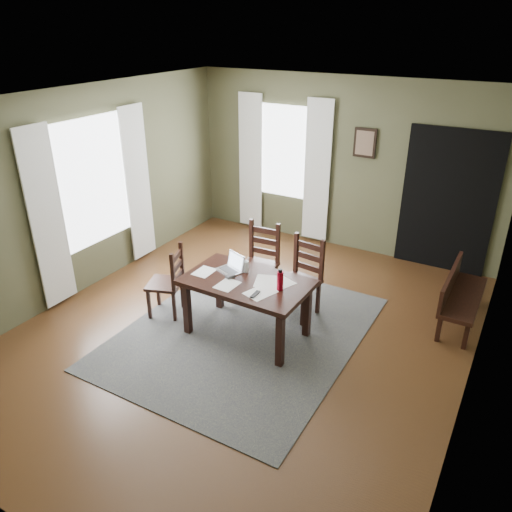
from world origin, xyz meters
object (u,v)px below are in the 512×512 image
Objects in this scene: chair_back_left at (260,263)px; chair_back_right at (302,279)px; laptop at (232,266)px; water_bottle at (280,280)px; chair_end at (168,282)px; bench at (459,293)px; dining_table at (247,287)px.

chair_back_left reaches higher than chair_back_right.
laptop is 0.73m from water_bottle.
chair_back_left reaches higher than chair_end.
bench is (2.42, 0.66, -0.09)m from chair_back_left.
chair_end is 0.90m from laptop.
dining_table reaches higher than bench.
bench is (3.19, 1.61, -0.04)m from chair_end.
dining_table is 1.41× the size of chair_back_left.
dining_table is at bearing 75.13° from chair_end.
chair_end is 0.92× the size of chair_back_right.
chair_back_left is 2.51m from bench.
chair_end is 1.67m from chair_back_right.
bench is 2.78m from laptop.
laptop is (-2.39, -1.38, 0.37)m from bench.
chair_back_left is 0.84× the size of bench.
bench is at bearing 97.04° from chair_end.
bench is at bearing 42.28° from water_bottle.
chair_back_right is 0.82× the size of bench.
dining_table is at bearing -107.82° from chair_back_right.
chair_end reaches higher than dining_table.
chair_back_right is 0.83m from water_bottle.
chair_back_left is (0.78, 0.95, 0.05)m from chair_end.
chair_end is 0.90× the size of chair_back_left.
chair_back_left is 1.02× the size of chair_back_right.
laptop is (-0.28, 0.14, 0.14)m from dining_table.
laptop is at bearing -128.58° from chair_back_right.
chair_back_right is (0.67, -0.11, -0.01)m from chair_back_left.
laptop is (0.81, 0.23, 0.33)m from chair_end.
laptop is (-0.64, -0.61, 0.29)m from chair_back_right.
laptop is at bearing -91.38° from chair_back_left.
bench is 3.49× the size of laptop.
bench is at bearing 11.47° from chair_back_left.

